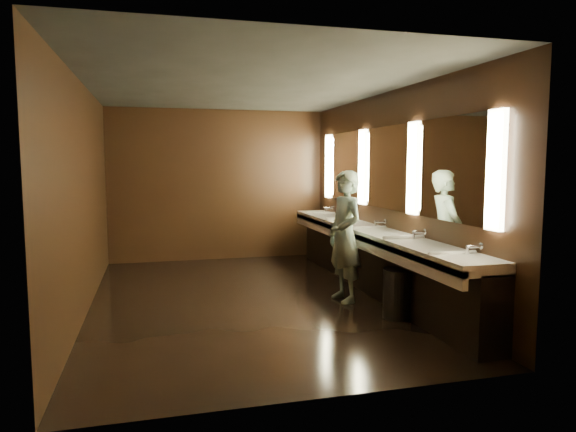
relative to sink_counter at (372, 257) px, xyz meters
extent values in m
plane|color=black|center=(-1.79, 0.00, -0.50)|extent=(6.00, 6.00, 0.00)
cube|color=#2D2D2B|center=(-1.79, 0.00, 2.30)|extent=(4.00, 6.00, 0.02)
cube|color=black|center=(-1.79, 3.00, 0.90)|extent=(4.00, 0.02, 2.80)
cube|color=black|center=(-1.79, -3.00, 0.90)|extent=(4.00, 0.02, 2.80)
cube|color=black|center=(-3.79, 0.00, 0.90)|extent=(0.02, 6.00, 2.80)
cube|color=black|center=(0.21, 0.00, 0.90)|extent=(0.02, 6.00, 2.80)
cube|color=black|center=(0.03, 0.00, -0.09)|extent=(0.36, 5.40, 0.81)
cube|color=white|center=(-0.07, 0.00, 0.35)|extent=(0.55, 5.40, 0.12)
cube|color=white|center=(-0.31, 0.00, 0.27)|extent=(0.06, 5.40, 0.18)
cylinder|color=silver|center=(0.12, -2.20, 0.49)|extent=(0.18, 0.04, 0.04)
cylinder|color=silver|center=(0.12, -1.10, 0.49)|extent=(0.18, 0.04, 0.04)
cylinder|color=silver|center=(0.12, 0.00, 0.49)|extent=(0.18, 0.04, 0.04)
cylinder|color=silver|center=(0.12, 1.10, 0.49)|extent=(0.18, 0.04, 0.04)
cylinder|color=silver|center=(0.12, 2.20, 0.49)|extent=(0.18, 0.04, 0.04)
cube|color=#FFF5BF|center=(0.18, -2.40, 1.25)|extent=(0.06, 0.22, 1.15)
cube|color=white|center=(0.19, -1.60, 1.25)|extent=(0.03, 1.32, 1.15)
cube|color=#FFF5BF|center=(0.18, -0.80, 1.25)|extent=(0.06, 0.23, 1.15)
cube|color=white|center=(0.19, 0.00, 1.25)|extent=(0.03, 1.32, 1.15)
cube|color=#FFF5BF|center=(0.18, 0.80, 1.25)|extent=(0.06, 0.23, 1.15)
cube|color=white|center=(0.19, 1.60, 1.25)|extent=(0.03, 1.32, 1.15)
cube|color=#FFF5BF|center=(0.18, 2.40, 1.25)|extent=(0.06, 0.22, 1.15)
imported|color=#87C2C9|center=(-0.56, -0.38, 0.37)|extent=(0.50, 0.68, 1.72)
cylinder|color=black|center=(-0.22, -1.26, -0.21)|extent=(0.44, 0.44, 0.58)
camera|label=1|loc=(-2.98, -6.62, 1.33)|focal=32.00mm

